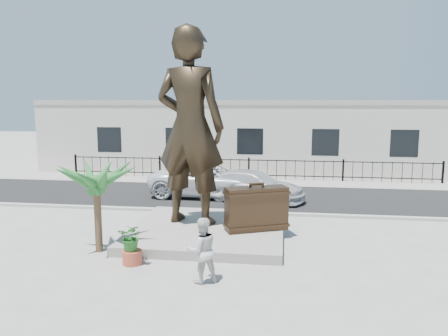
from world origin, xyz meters
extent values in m
plane|color=#9E9991|center=(0.00, 0.00, 0.00)|extent=(100.00, 100.00, 0.00)
cube|color=black|center=(0.00, 8.00, 0.01)|extent=(40.00, 7.00, 0.01)
cube|color=#A5A399|center=(0.00, 4.50, 0.06)|extent=(40.00, 0.25, 0.12)
cube|color=#9E9991|center=(0.00, 12.00, 0.01)|extent=(40.00, 2.50, 0.02)
cube|color=gray|center=(-0.50, 1.50, 0.15)|extent=(5.20, 5.20, 0.30)
cube|color=black|center=(0.00, 12.80, 0.60)|extent=(22.00, 0.10, 1.20)
cube|color=silver|center=(0.00, 17.00, 2.20)|extent=(28.00, 7.00, 4.40)
imported|color=#2D2216|center=(-1.19, 1.95, 3.73)|extent=(2.80, 2.15, 6.85)
cube|color=#312215|center=(1.19, 1.36, 1.03)|extent=(2.17, 1.44, 1.47)
imported|color=silver|center=(0.06, -2.49, 0.85)|extent=(1.03, 0.95, 1.71)
imported|color=silver|center=(-1.55, 7.73, 0.81)|extent=(5.84, 2.85, 1.60)
imported|color=#B7B9BC|center=(0.69, 7.06, 0.71)|extent=(5.14, 2.99, 1.40)
imported|color=#FF660D|center=(-3.32, 11.85, 0.92)|extent=(1.25, 0.85, 1.79)
cylinder|color=#AF472E|center=(-2.16, -1.52, 0.20)|extent=(0.56, 0.56, 0.40)
imported|color=#215F1F|center=(-2.16, -1.52, 0.80)|extent=(0.73, 0.63, 0.80)
camera|label=1|loc=(2.09, -13.00, 4.61)|focal=35.00mm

